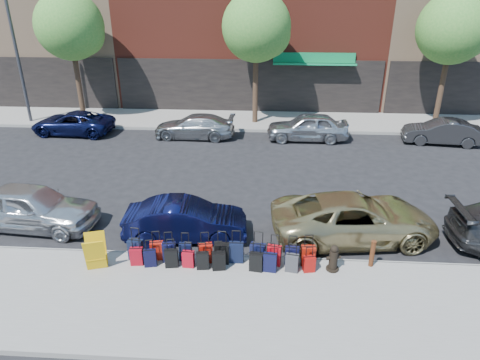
# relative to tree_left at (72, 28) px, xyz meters

# --- Properties ---
(ground) EXTENTS (120.00, 120.00, 0.00)m
(ground) POSITION_rel_tree_left_xyz_m (9.86, -9.50, -5.41)
(ground) COLOR black
(ground) RESTS_ON ground
(sidewalk_near) EXTENTS (60.00, 4.00, 0.15)m
(sidewalk_near) POSITION_rel_tree_left_xyz_m (9.86, -16.00, -5.34)
(sidewalk_near) COLOR gray
(sidewalk_near) RESTS_ON ground
(sidewalk_far) EXTENTS (60.00, 4.00, 0.15)m
(sidewalk_far) POSITION_rel_tree_left_xyz_m (9.86, 0.50, -5.34)
(sidewalk_far) COLOR gray
(sidewalk_far) RESTS_ON ground
(curb_near) EXTENTS (60.00, 0.08, 0.15)m
(curb_near) POSITION_rel_tree_left_xyz_m (9.86, -13.98, -5.34)
(curb_near) COLOR gray
(curb_near) RESTS_ON ground
(curb_far) EXTENTS (60.00, 0.08, 0.15)m
(curb_far) POSITION_rel_tree_left_xyz_m (9.86, -1.52, -5.34)
(curb_far) COLOR gray
(curb_far) RESTS_ON ground
(tree_left) EXTENTS (3.80, 3.80, 7.27)m
(tree_left) POSITION_rel_tree_left_xyz_m (0.00, 0.00, 0.00)
(tree_left) COLOR black
(tree_left) RESTS_ON sidewalk_far
(tree_center) EXTENTS (3.80, 3.80, 7.27)m
(tree_center) POSITION_rel_tree_left_xyz_m (10.50, 0.00, 0.00)
(tree_center) COLOR black
(tree_center) RESTS_ON sidewalk_far
(tree_right) EXTENTS (3.80, 3.80, 7.27)m
(tree_right) POSITION_rel_tree_left_xyz_m (21.00, 0.00, 0.00)
(tree_right) COLOR black
(tree_right) RESTS_ON sidewalk_far
(streetlight) EXTENTS (2.59, 0.18, 8.00)m
(streetlight) POSITION_rel_tree_left_xyz_m (-2.94, -0.70, -0.75)
(streetlight) COLOR #333338
(streetlight) RESTS_ON sidewalk_far
(suitcase_front_0) EXTENTS (0.46, 0.29, 1.03)m
(suitcase_front_0) POSITION_rel_tree_left_xyz_m (7.30, -14.32, -4.94)
(suitcase_front_0) COLOR black
(suitcase_front_0) RESTS_ON sidewalk_near
(suitcase_front_1) EXTENTS (0.41, 0.28, 0.92)m
(suitcase_front_1) POSITION_rel_tree_left_xyz_m (7.92, -14.28, -4.97)
(suitcase_front_1) COLOR #9F150A
(suitcase_front_1) RESTS_ON sidewalk_near
(suitcase_front_2) EXTENTS (0.43, 0.28, 0.95)m
(suitcase_front_2) POSITION_rel_tree_left_xyz_m (8.31, -14.35, -4.96)
(suitcase_front_2) COLOR black
(suitcase_front_2) RESTS_ON sidewalk_near
(suitcase_front_3) EXTENTS (0.38, 0.23, 0.89)m
(suitcase_front_3) POSITION_rel_tree_left_xyz_m (8.78, -14.26, -4.98)
(suitcase_front_3) COLOR black
(suitcase_front_3) RESTS_ON sidewalk_near
(suitcase_front_4) EXTENTS (0.44, 0.30, 0.98)m
(suitcase_front_4) POSITION_rel_tree_left_xyz_m (9.39, -14.34, -4.95)
(suitcase_front_4) COLOR #9A1309
(suitcase_front_4) RESTS_ON sidewalk_near
(suitcase_front_5) EXTENTS (0.44, 0.26, 1.03)m
(suitcase_front_5) POSITION_rel_tree_left_xyz_m (9.87, -14.34, -4.94)
(suitcase_front_5) COLOR black
(suitcase_front_5) RESTS_ON sidewalk_near
(suitcase_front_6) EXTENTS (0.43, 0.24, 1.02)m
(suitcase_front_6) POSITION_rel_tree_left_xyz_m (10.29, -14.26, -4.94)
(suitcase_front_6) COLOR black
(suitcase_front_6) RESTS_ON sidewalk_near
(suitcase_front_7) EXTENTS (0.48, 0.32, 1.05)m
(suitcase_front_7) POSITION_rel_tree_left_xyz_m (10.92, -14.32, -4.93)
(suitcase_front_7) COLOR black
(suitcase_front_7) RESTS_ON sidewalk_near
(suitcase_front_8) EXTENTS (0.44, 0.30, 0.97)m
(suitcase_front_8) POSITION_rel_tree_left_xyz_m (11.40, -14.32, -4.96)
(suitcase_front_8) COLOR #A50A13
(suitcase_front_8) RESTS_ON sidewalk_near
(suitcase_front_9) EXTENTS (0.41, 0.24, 0.97)m
(suitcase_front_9) POSITION_rel_tree_left_xyz_m (11.92, -14.34, -4.96)
(suitcase_front_9) COLOR black
(suitcase_front_9) RESTS_ON sidewalk_near
(suitcase_front_10) EXTENTS (0.42, 0.25, 0.97)m
(suitcase_front_10) POSITION_rel_tree_left_xyz_m (12.39, -14.27, -4.96)
(suitcase_front_10) COLOR #971609
(suitcase_front_10) RESTS_ON sidewalk_near
(suitcase_back_0) EXTENTS (0.38, 0.24, 0.86)m
(suitcase_back_0) POSITION_rel_tree_left_xyz_m (7.40, -14.58, -4.99)
(suitcase_back_0) COLOR maroon
(suitcase_back_0) RESTS_ON sidewalk_near
(suitcase_back_1) EXTENTS (0.39, 0.27, 0.84)m
(suitcase_back_1) POSITION_rel_tree_left_xyz_m (7.81, -14.63, -5.00)
(suitcase_back_1) COLOR black
(suitcase_back_1) RESTS_ON sidewalk_near
(suitcase_back_2) EXTENTS (0.40, 0.27, 0.89)m
(suitcase_back_2) POSITION_rel_tree_left_xyz_m (8.43, -14.62, -4.98)
(suitcase_back_2) COLOR black
(suitcase_back_2) RESTS_ON sidewalk_near
(suitcase_back_3) EXTENTS (0.35, 0.22, 0.80)m
(suitcase_back_3) POSITION_rel_tree_left_xyz_m (8.92, -14.60, -5.01)
(suitcase_back_3) COLOR maroon
(suitcase_back_3) RESTS_ON sidewalk_near
(suitcase_back_4) EXTENTS (0.37, 0.24, 0.84)m
(suitcase_back_4) POSITION_rel_tree_left_xyz_m (9.35, -14.66, -5.00)
(suitcase_back_4) COLOR black
(suitcase_back_4) RESTS_ON sidewalk_near
(suitcase_back_5) EXTENTS (0.41, 0.28, 0.90)m
(suitcase_back_5) POSITION_rel_tree_left_xyz_m (9.82, -14.66, -4.98)
(suitcase_back_5) COLOR black
(suitcase_back_5) RESTS_ON sidewalk_near
(suitcase_back_7) EXTENTS (0.41, 0.28, 0.90)m
(suitcase_back_7) POSITION_rel_tree_left_xyz_m (10.89, -14.65, -4.98)
(suitcase_back_7) COLOR black
(suitcase_back_7) RESTS_ON sidewalk_near
(suitcase_back_8) EXTENTS (0.40, 0.26, 0.90)m
(suitcase_back_8) POSITION_rel_tree_left_xyz_m (11.28, -14.64, -4.98)
(suitcase_back_8) COLOR black
(suitcase_back_8) RESTS_ON sidewalk_near
(suitcase_back_9) EXTENTS (0.40, 0.27, 0.87)m
(suitcase_back_9) POSITION_rel_tree_left_xyz_m (11.90, -14.61, -4.99)
(suitcase_back_9) COLOR #353539
(suitcase_back_9) RESTS_ON sidewalk_near
(suitcase_back_10) EXTENTS (0.36, 0.25, 0.79)m
(suitcase_back_10) POSITION_rel_tree_left_xyz_m (12.39, -14.60, -5.02)
(suitcase_back_10) COLOR #9B0C0A
(suitcase_back_10) RESTS_ON sidewalk_near
(fire_hydrant) EXTENTS (0.42, 0.37, 0.82)m
(fire_hydrant) POSITION_rel_tree_left_xyz_m (13.08, -14.48, -4.89)
(fire_hydrant) COLOR black
(fire_hydrant) RESTS_ON sidewalk_near
(bollard) EXTENTS (0.15, 0.15, 0.84)m
(bollard) POSITION_rel_tree_left_xyz_m (14.22, -14.22, -4.83)
(bollard) COLOR #38190C
(bollard) RESTS_ON sidewalk_near
(display_rack) EXTENTS (0.73, 0.77, 1.02)m
(display_rack) POSITION_rel_tree_left_xyz_m (6.29, -14.80, -4.76)
(display_rack) COLOR #D09F0B
(display_rack) RESTS_ON sidewalk_near
(car_near_0) EXTENTS (4.63, 2.18, 1.53)m
(car_near_0) POSITION_rel_tree_left_xyz_m (3.17, -12.46, -4.65)
(car_near_0) COLOR silver
(car_near_0) RESTS_ON ground
(car_near_1) EXTENTS (4.04, 1.65, 1.30)m
(car_near_1) POSITION_rel_tree_left_xyz_m (8.53, -12.81, -4.76)
(car_near_1) COLOR #0D103A
(car_near_1) RESTS_ON ground
(car_near_2) EXTENTS (5.60, 3.14, 1.48)m
(car_near_2) POSITION_rel_tree_left_xyz_m (13.98, -12.46, -4.67)
(car_near_2) COLOR tan
(car_near_2) RESTS_ON ground
(car_far_0) EXTENTS (4.58, 2.30, 1.24)m
(car_far_0) POSITION_rel_tree_left_xyz_m (0.29, -2.47, -4.79)
(car_far_0) COLOR #0D133D
(car_far_0) RESTS_ON ground
(car_far_1) EXTENTS (4.41, 1.92, 1.26)m
(car_far_1) POSITION_rel_tree_left_xyz_m (7.16, -2.68, -4.78)
(car_far_1) COLOR #B2B6BA
(car_far_1) RESTS_ON ground
(car_far_2) EXTENTS (4.29, 1.74, 1.46)m
(car_far_2) POSITION_rel_tree_left_xyz_m (13.25, -2.68, -4.68)
(car_far_2) COLOR silver
(car_far_2) RESTS_ON ground
(car_far_3) EXTENTS (4.03, 1.83, 1.28)m
(car_far_3) POSITION_rel_tree_left_xyz_m (20.21, -2.81, -4.77)
(car_far_3) COLOR #363639
(car_far_3) RESTS_ON ground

